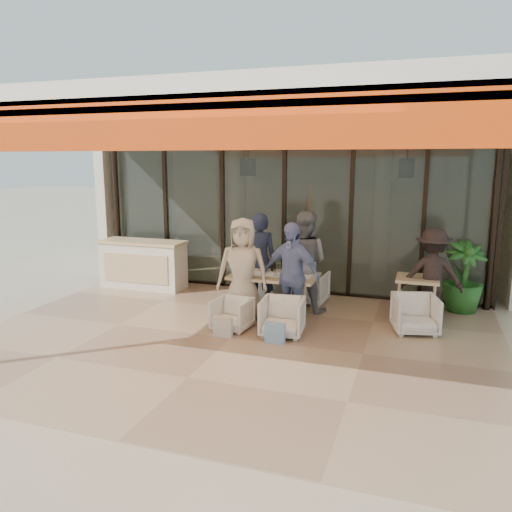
{
  "coord_description": "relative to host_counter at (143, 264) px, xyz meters",
  "views": [
    {
      "loc": [
        2.69,
        -6.78,
        2.72
      ],
      "look_at": [
        0.1,
        0.9,
        1.15
      ],
      "focal_mm": 35.0,
      "sensor_mm": 36.0,
      "label": 1
    }
  ],
  "objects": [
    {
      "name": "potted_palm",
      "position": [
        6.35,
        0.35,
        0.12
      ],
      "size": [
        0.93,
        0.93,
        1.3
      ],
      "primitive_type": "imported",
      "rotation": [
        0.0,
        0.0,
        0.34
      ],
      "color": "#1E5919",
      "rests_on": "ground"
    },
    {
      "name": "side_chair",
      "position": [
        5.57,
        -1.09,
        -0.19
      ],
      "size": [
        0.8,
        0.76,
        0.68
      ],
      "primitive_type": "imported",
      "rotation": [
        0.0,
        0.0,
        0.25
      ],
      "color": "white",
      "rests_on": "ground"
    },
    {
      "name": "tote_bag_blue",
      "position": [
        3.61,
        -2.28,
        -0.36
      ],
      "size": [
        0.3,
        0.1,
        0.34
      ],
      "primitive_type": "cube",
      "color": "#99BFD8",
      "rests_on": "ground"
    },
    {
      "name": "interior_block",
      "position": [
        2.92,
        3.02,
        1.7
      ],
      "size": [
        9.05,
        3.62,
        3.52
      ],
      "color": "silver",
      "rests_on": "ground"
    },
    {
      "name": "host_counter",
      "position": [
        0.0,
        0.0,
        0.0
      ],
      "size": [
        1.85,
        0.65,
        1.04
      ],
      "color": "silver",
      "rests_on": "ground"
    },
    {
      "name": "glass_storefront",
      "position": [
        2.91,
        0.7,
        1.07
      ],
      "size": [
        8.08,
        0.1,
        3.2
      ],
      "color": "#9EADA3",
      "rests_on": "ground"
    },
    {
      "name": "side_table",
      "position": [
        5.57,
        -0.34,
        0.11
      ],
      "size": [
        0.7,
        0.7,
        0.74
      ],
      "color": "#D4BB81",
      "rests_on": "ground"
    },
    {
      "name": "chair_far_right",
      "position": [
        3.61,
        0.02,
        -0.19
      ],
      "size": [
        0.71,
        0.67,
        0.69
      ],
      "primitive_type": "imported",
      "rotation": [
        0.0,
        0.0,
        3.07
      ],
      "color": "white",
      "rests_on": "ground"
    },
    {
      "name": "chair_far_left",
      "position": [
        2.77,
        0.02,
        -0.2
      ],
      "size": [
        0.77,
        0.74,
        0.66
      ],
      "primitive_type": "imported",
      "rotation": [
        0.0,
        0.0,
        2.9
      ],
      "color": "white",
      "rests_on": "ground"
    },
    {
      "name": "tote_bag_cream",
      "position": [
        2.77,
        -2.28,
        -0.36
      ],
      "size": [
        0.3,
        0.1,
        0.34
      ],
      "primitive_type": "cube",
      "color": "silver",
      "rests_on": "ground"
    },
    {
      "name": "dining_table",
      "position": [
        3.18,
        -0.93,
        0.16
      ],
      "size": [
        1.5,
        0.9,
        0.93
      ],
      "color": "#D4BB81",
      "rests_on": "ground"
    },
    {
      "name": "diner_periwinkle",
      "position": [
        3.61,
        -1.38,
        0.34
      ],
      "size": [
        1.1,
        0.69,
        1.74
      ],
      "primitive_type": "imported",
      "rotation": [
        0.0,
        0.0,
        -0.29
      ],
      "color": "#7083BB",
      "rests_on": "ground"
    },
    {
      "name": "diner_navy",
      "position": [
        2.77,
        -0.48,
        0.36
      ],
      "size": [
        0.74,
        0.58,
        1.77
      ],
      "primitive_type": "imported",
      "rotation": [
        0.0,
        0.0,
        3.42
      ],
      "color": "#1A2239",
      "rests_on": "ground"
    },
    {
      "name": "chair_near_left",
      "position": [
        2.77,
        -1.88,
        -0.24
      ],
      "size": [
        0.62,
        0.58,
        0.58
      ],
      "primitive_type": "imported",
      "rotation": [
        0.0,
        0.0,
        -0.1
      ],
      "color": "white",
      "rests_on": "ground"
    },
    {
      "name": "diner_cream",
      "position": [
        2.77,
        -1.38,
        0.36
      ],
      "size": [
        0.94,
        0.69,
        1.78
      ],
      "primitive_type": "imported",
      "rotation": [
        0.0,
        0.0,
        0.15
      ],
      "color": "beige",
      "rests_on": "ground"
    },
    {
      "name": "terrace_structure",
      "position": [
        2.91,
        -2.56,
        2.72
      ],
      "size": [
        8.0,
        6.0,
        3.4
      ],
      "color": "silver",
      "rests_on": "ground"
    },
    {
      "name": "terrace_floor",
      "position": [
        2.91,
        -2.3,
        -0.53
      ],
      "size": [
        8.0,
        6.0,
        0.01
      ],
      "primitive_type": "cube",
      "color": "tan",
      "rests_on": "ground"
    },
    {
      "name": "ground",
      "position": [
        2.91,
        -2.3,
        -0.53
      ],
      "size": [
        70.0,
        70.0,
        0.0
      ],
      "primitive_type": "plane",
      "color": "#C6B293",
      "rests_on": "ground"
    },
    {
      "name": "diner_grey",
      "position": [
        3.61,
        -0.48,
        0.38
      ],
      "size": [
        0.94,
        0.76,
        1.83
      ],
      "primitive_type": "imported",
      "rotation": [
        0.0,
        0.0,
        3.06
      ],
      "color": "slate",
      "rests_on": "ground"
    },
    {
      "name": "standing_woman",
      "position": [
        5.8,
        -0.32,
        0.27
      ],
      "size": [
        1.08,
        0.68,
        1.6
      ],
      "primitive_type": "imported",
      "rotation": [
        0.0,
        0.0,
        3.23
      ],
      "color": "black",
      "rests_on": "ground"
    },
    {
      "name": "chair_near_right",
      "position": [
        3.61,
        -1.88,
        -0.2
      ],
      "size": [
        0.7,
        0.66,
        0.67
      ],
      "primitive_type": "imported",
      "rotation": [
        0.0,
        0.0,
        0.09
      ],
      "color": "white",
      "rests_on": "ground"
    }
  ]
}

